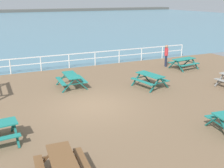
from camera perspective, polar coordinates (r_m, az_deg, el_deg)
name	(u,v)px	position (r m, az deg, el deg)	size (l,w,h in m)	color
ground_plane	(92,107)	(13.61, -4.19, -4.87)	(30.00, 24.00, 0.20)	brown
sea_band	(8,22)	(64.93, -20.96, 12.01)	(142.00, 90.00, 0.01)	teal
seaward_railing	(55,59)	(20.51, -11.81, 5.04)	(23.07, 0.07, 1.08)	white
picnic_table_near_left	(63,164)	(8.21, -10.24, -16.09)	(1.64, 1.89, 0.80)	brown
picnic_table_near_right	(150,77)	(16.30, 7.94, 1.38)	(1.86, 2.08, 0.80)	#1E7A70
picnic_table_far_right	(71,78)	(16.25, -8.52, 1.31)	(1.59, 1.84, 0.80)	#1E7A70
picnic_table_corner	(184,61)	(21.02, 14.79, 4.65)	(1.99, 1.76, 0.80)	#1E7A70
visitor	(166,54)	(21.38, 11.25, 6.11)	(0.34, 0.49, 1.66)	#1E2338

